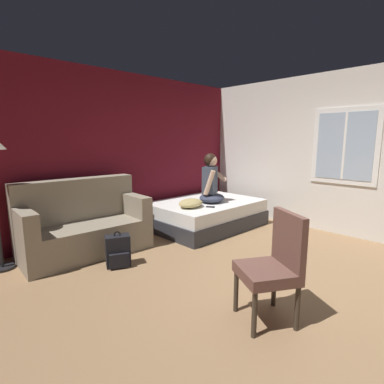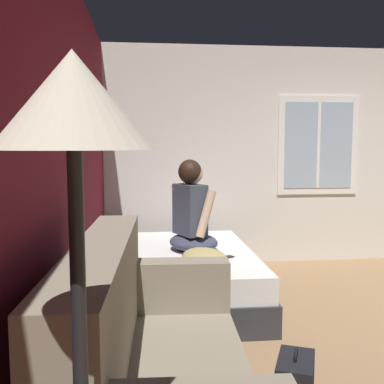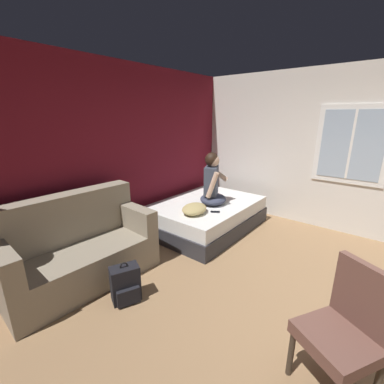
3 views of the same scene
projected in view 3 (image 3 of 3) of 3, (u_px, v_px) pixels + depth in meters
ground_plane at (329, 329)px, 2.43m from camera, size 40.00×40.00×0.00m
wall_back_accent at (117, 155)px, 3.95m from camera, size 9.89×0.16×2.70m
wall_side_with_window at (381, 155)px, 3.91m from camera, size 0.19×7.57×2.70m
bed at (206, 215)px, 4.56m from camera, size 1.98×1.41×0.48m
couch at (79, 249)px, 3.08m from camera, size 1.73×0.89×1.04m
side_chair at (347, 327)px, 1.77m from camera, size 0.63×0.63×0.98m
person_seated at (212, 183)px, 4.32m from camera, size 0.66×0.62×0.88m
backpack at (126, 284)px, 2.76m from camera, size 0.35×0.32×0.46m
throw_pillow at (194, 209)px, 3.96m from camera, size 0.56×0.48×0.14m
cell_phone at (215, 212)px, 4.02m from camera, size 0.14×0.16×0.01m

